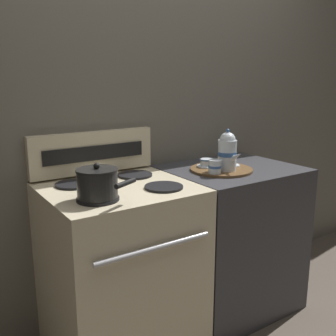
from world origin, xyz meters
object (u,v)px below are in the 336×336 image
(teacup_right, at_px, (207,163))
(creamer_jug, at_px, (215,167))
(saucepan, at_px, (98,183))
(serving_tray, at_px, (221,169))
(teacup_left, at_px, (230,162))
(teapot, at_px, (227,151))
(stove, at_px, (121,270))

(teacup_right, bearing_deg, creamer_jug, -113.79)
(saucepan, bearing_deg, creamer_jug, 4.07)
(saucepan, relative_size, serving_tray, 0.74)
(teacup_left, relative_size, teacup_right, 1.00)
(teacup_right, bearing_deg, teapot, -74.01)
(saucepan, distance_m, creamer_jug, 0.70)
(teapot, height_order, creamer_jug, teapot)
(saucepan, relative_size, teapot, 1.13)
(stove, height_order, serving_tray, serving_tray)
(teapot, bearing_deg, saucepan, -175.14)
(stove, relative_size, teacup_left, 7.80)
(stove, distance_m, creamer_jug, 0.73)
(teacup_left, bearing_deg, stove, -179.82)
(stove, relative_size, creamer_jug, 12.08)
(saucepan, xyz_separation_m, teacup_left, (0.90, 0.15, -0.04))
(serving_tray, bearing_deg, creamer_jug, -147.30)
(teapot, bearing_deg, stove, 173.15)
(teapot, bearing_deg, creamer_jug, -169.89)
(serving_tray, relative_size, creamer_jug, 4.76)
(stove, bearing_deg, serving_tray, -2.21)
(teapot, bearing_deg, teacup_left, 40.26)
(teacup_left, distance_m, teacup_right, 0.14)
(teacup_right, bearing_deg, teacup_left, -22.15)
(stove, xyz_separation_m, saucepan, (-0.17, -0.14, 0.52))
(stove, bearing_deg, teapot, -6.85)
(stove, bearing_deg, saucepan, -139.60)
(stove, relative_size, teacup_right, 7.80)
(teapot, xyz_separation_m, creamer_jug, (-0.10, -0.02, -0.07))
(stove, distance_m, teacup_left, 0.87)
(serving_tray, distance_m, teapot, 0.13)
(stove, height_order, teacup_left, teacup_left)
(teacup_left, bearing_deg, teapot, -139.74)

